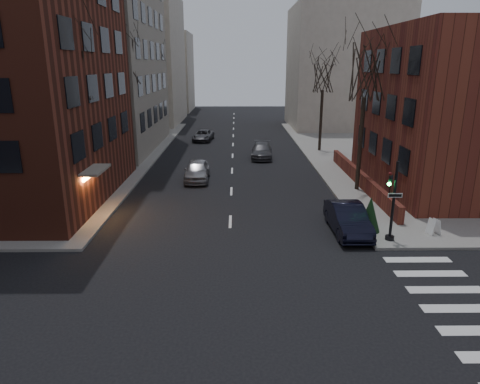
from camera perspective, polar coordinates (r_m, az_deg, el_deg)
name	(u,v)px	position (r m, az deg, el deg)	size (l,w,h in m)	color
ground	(225,365)	(13.72, -1.97, -22.01)	(160.00, 160.00, 0.00)	black
building_left_tan	(55,5)	(48.24, -23.39, 21.94)	(18.00, 18.00, 28.00)	gray
building_right_brick	(470,110)	(33.95, 28.32, 9.59)	(12.00, 14.00, 11.00)	maroon
low_wall_right	(360,178)	(32.01, 15.74, 1.77)	(0.35, 16.00, 1.00)	maroon
building_distant_la	(131,61)	(67.46, -14.29, 16.63)	(14.00, 16.00, 18.00)	beige
building_distant_ra	(343,68)	(62.44, 13.56, 15.79)	(14.00, 14.00, 16.00)	beige
building_distant_lb	(164,72)	(83.77, -10.07, 15.44)	(10.00, 12.00, 14.00)	beige
traffic_signal	(392,206)	(22.13, 19.58, -1.80)	(0.76, 0.44, 4.00)	black
tree_left_a	(71,66)	(26.33, -21.66, 15.39)	(4.18, 4.18, 10.26)	#2D231C
tree_left_b	(124,59)	(37.81, -15.18, 16.71)	(4.40, 4.40, 10.80)	#2D231C
tree_left_c	(156,69)	(51.51, -11.19, 15.84)	(3.96, 3.96, 9.72)	#2D231C
tree_right_a	(366,72)	(29.92, 16.47, 15.04)	(3.96, 3.96, 9.72)	#2D231C
tree_right_b	(323,74)	(43.53, 11.06, 15.15)	(3.74, 3.74, 9.18)	#2D231C
streetlamp_near	(124,123)	(34.07, -15.24, 8.85)	(0.36, 0.36, 6.28)	black
streetlamp_far	(165,101)	(53.55, -9.93, 11.87)	(0.36, 0.36, 6.28)	black
parked_sedan	(348,219)	(23.18, 14.17, -3.48)	(1.63, 4.66, 1.54)	black
car_lane_silver	(197,170)	(32.81, -5.76, 2.89)	(1.81, 4.49, 1.53)	gray
car_lane_gray	(262,151)	(40.55, 2.92, 5.51)	(1.92, 4.72, 1.37)	#3C3C41
car_lane_far	(203,135)	(49.99, -4.94, 7.52)	(2.01, 4.36, 1.21)	#424247
sandwich_board	(434,226)	(24.17, 24.43, -4.20)	(0.37, 0.51, 0.82)	white
evergreen_shrub	(370,214)	(23.24, 16.94, -2.83)	(1.12, 1.12, 1.86)	black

